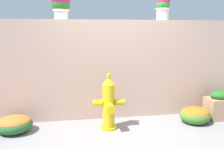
{
  "coord_description": "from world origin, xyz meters",
  "views": [
    {
      "loc": [
        -0.74,
        -3.32,
        1.6
      ],
      "look_at": [
        -0.05,
        0.8,
        0.84
      ],
      "focal_mm": 38.05,
      "sensor_mm": 36.0,
      "label": 1
    }
  ],
  "objects_px": {
    "potted_plant_2": "(163,7)",
    "flower_bush_right": "(195,114)",
    "fire_hydrant": "(109,104)",
    "flower_bush_left": "(14,124)",
    "potted_plant_1": "(61,5)",
    "planter_box": "(222,105)"
  },
  "relations": [
    {
      "from": "potted_plant_2",
      "to": "flower_bush_right",
      "type": "relative_size",
      "value": 0.77
    },
    {
      "from": "potted_plant_2",
      "to": "fire_hydrant",
      "type": "distance_m",
      "value": 2.05
    },
    {
      "from": "flower_bush_left",
      "to": "flower_bush_right",
      "type": "distance_m",
      "value": 3.08
    },
    {
      "from": "potted_plant_1",
      "to": "flower_bush_right",
      "type": "relative_size",
      "value": 0.77
    },
    {
      "from": "planter_box",
      "to": "flower_bush_right",
      "type": "bearing_deg",
      "value": -167.82
    },
    {
      "from": "potted_plant_2",
      "to": "fire_hydrant",
      "type": "relative_size",
      "value": 0.45
    },
    {
      "from": "potted_plant_2",
      "to": "flower_bush_left",
      "type": "distance_m",
      "value": 3.28
    },
    {
      "from": "potted_plant_1",
      "to": "flower_bush_right",
      "type": "bearing_deg",
      "value": -15.87
    },
    {
      "from": "flower_bush_right",
      "to": "planter_box",
      "type": "bearing_deg",
      "value": 12.18
    },
    {
      "from": "potted_plant_1",
      "to": "potted_plant_2",
      "type": "xyz_separation_m",
      "value": [
        1.84,
        -0.06,
        -0.0
      ]
    },
    {
      "from": "flower_bush_right",
      "to": "fire_hydrant",
      "type": "bearing_deg",
      "value": -179.56
    },
    {
      "from": "potted_plant_2",
      "to": "flower_bush_left",
      "type": "relative_size",
      "value": 0.72
    },
    {
      "from": "planter_box",
      "to": "fire_hydrant",
      "type": "bearing_deg",
      "value": -176.27
    },
    {
      "from": "potted_plant_1",
      "to": "planter_box",
      "type": "xyz_separation_m",
      "value": [
        2.88,
        -0.52,
        -1.79
      ]
    },
    {
      "from": "potted_plant_1",
      "to": "flower_bush_right",
      "type": "height_order",
      "value": "potted_plant_1"
    },
    {
      "from": "potted_plant_1",
      "to": "potted_plant_2",
      "type": "height_order",
      "value": "potted_plant_1"
    },
    {
      "from": "fire_hydrant",
      "to": "flower_bush_left",
      "type": "height_order",
      "value": "fire_hydrant"
    },
    {
      "from": "potted_plant_2",
      "to": "planter_box",
      "type": "xyz_separation_m",
      "value": [
        1.04,
        -0.46,
        -1.79
      ]
    },
    {
      "from": "potted_plant_2",
      "to": "flower_bush_left",
      "type": "xyz_separation_m",
      "value": [
        -2.63,
        -0.49,
        -1.9
      ]
    },
    {
      "from": "flower_bush_left",
      "to": "flower_bush_right",
      "type": "relative_size",
      "value": 1.07
    },
    {
      "from": "flower_bush_right",
      "to": "planter_box",
      "type": "xyz_separation_m",
      "value": [
        0.59,
        0.13,
        0.11
      ]
    },
    {
      "from": "fire_hydrant",
      "to": "planter_box",
      "type": "bearing_deg",
      "value": 3.73
    }
  ]
}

